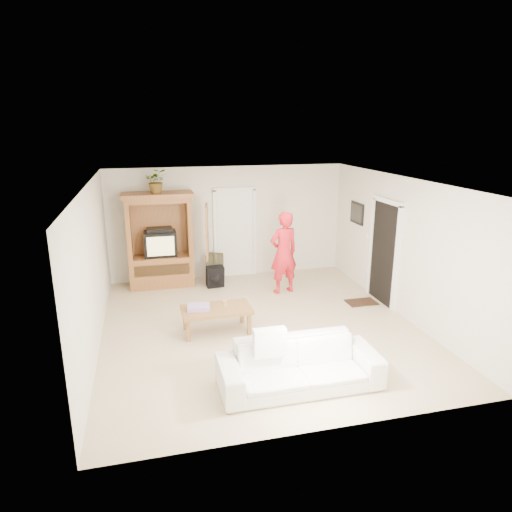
# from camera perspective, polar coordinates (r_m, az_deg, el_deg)

# --- Properties ---
(floor) EXTENTS (6.00, 6.00, 0.00)m
(floor) POSITION_cam_1_polar(r_m,az_deg,el_deg) (8.34, 0.48, -8.78)
(floor) COLOR tan
(floor) RESTS_ON ground
(ceiling) EXTENTS (6.00, 6.00, 0.00)m
(ceiling) POSITION_cam_1_polar(r_m,az_deg,el_deg) (7.61, 0.53, 9.26)
(ceiling) COLOR white
(ceiling) RESTS_ON floor
(wall_back) EXTENTS (5.50, 0.00, 5.50)m
(wall_back) POSITION_cam_1_polar(r_m,az_deg,el_deg) (10.72, -3.48, 4.22)
(wall_back) COLOR silver
(wall_back) RESTS_ON floor
(wall_front) EXTENTS (5.50, 0.00, 5.50)m
(wall_front) POSITION_cam_1_polar(r_m,az_deg,el_deg) (5.21, 8.82, -9.23)
(wall_front) COLOR silver
(wall_front) RESTS_ON floor
(wall_left) EXTENTS (0.00, 6.00, 6.00)m
(wall_left) POSITION_cam_1_polar(r_m,az_deg,el_deg) (7.70, -19.75, -1.54)
(wall_left) COLOR silver
(wall_left) RESTS_ON floor
(wall_right) EXTENTS (0.00, 6.00, 6.00)m
(wall_right) POSITION_cam_1_polar(r_m,az_deg,el_deg) (8.94, 17.84, 1.03)
(wall_right) COLOR silver
(wall_right) RESTS_ON floor
(armoire) EXTENTS (1.82, 1.14, 2.10)m
(armoire) POSITION_cam_1_polar(r_m,az_deg,el_deg) (10.32, -11.74, 1.20)
(armoire) COLOR #9A592F
(armoire) RESTS_ON floor
(door_back) EXTENTS (0.85, 0.05, 2.04)m
(door_back) POSITION_cam_1_polar(r_m,az_deg,el_deg) (10.78, -2.64, 2.77)
(door_back) COLOR white
(door_back) RESTS_ON floor
(doorway_right) EXTENTS (0.05, 0.90, 2.04)m
(doorway_right) POSITION_cam_1_polar(r_m,az_deg,el_deg) (9.50, 15.71, 0.31)
(doorway_right) COLOR black
(doorway_right) RESTS_ON floor
(framed_picture) EXTENTS (0.03, 0.60, 0.48)m
(framed_picture) POSITION_cam_1_polar(r_m,az_deg,el_deg) (10.49, 12.53, 5.26)
(framed_picture) COLOR black
(framed_picture) RESTS_ON wall_right
(doormat) EXTENTS (0.60, 0.40, 0.02)m
(doormat) POSITION_cam_1_polar(r_m,az_deg,el_deg) (9.62, 13.03, -5.65)
(doormat) COLOR #382316
(doormat) RESTS_ON floor
(plant) EXTENTS (0.47, 0.41, 0.51)m
(plant) POSITION_cam_1_polar(r_m,az_deg,el_deg) (10.02, -12.34, 9.16)
(plant) COLOR #4C7238
(plant) RESTS_ON armoire
(man) EXTENTS (0.73, 0.56, 1.77)m
(man) POSITION_cam_1_polar(r_m,az_deg,el_deg) (9.70, 3.47, 0.42)
(man) COLOR red
(man) RESTS_ON floor
(sofa) EXTENTS (2.22, 0.87, 0.65)m
(sofa) POSITION_cam_1_polar(r_m,az_deg,el_deg) (6.48, 5.43, -13.42)
(sofa) COLOR silver
(sofa) RESTS_ON floor
(coffee_table) EXTENTS (1.22, 0.69, 0.45)m
(coffee_table) POSITION_cam_1_polar(r_m,az_deg,el_deg) (8.01, -4.97, -6.86)
(coffee_table) COLOR brown
(coffee_table) RESTS_ON floor
(towel) EXTENTS (0.41, 0.32, 0.08)m
(towel) POSITION_cam_1_polar(r_m,az_deg,el_deg) (7.94, -7.18, -6.39)
(towel) COLOR #FF548A
(towel) RESTS_ON coffee_table
(candle) EXTENTS (0.08, 0.08, 0.10)m
(candle) POSITION_cam_1_polar(r_m,az_deg,el_deg) (8.04, -3.90, -5.91)
(candle) COLOR tan
(candle) RESTS_ON coffee_table
(backpack_black) EXTENTS (0.40, 0.25, 0.47)m
(backpack_black) POSITION_cam_1_polar(r_m,az_deg,el_deg) (10.21, -5.13, -2.64)
(backpack_black) COLOR black
(backpack_black) RESTS_ON floor
(backpack_olive) EXTENTS (0.43, 0.38, 0.67)m
(backpack_olive) POSITION_cam_1_polar(r_m,az_deg,el_deg) (10.50, -5.17, -1.53)
(backpack_olive) COLOR #47442B
(backpack_olive) RESTS_ON floor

